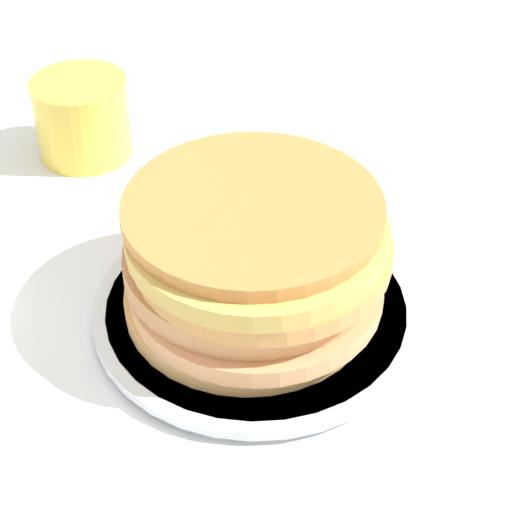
# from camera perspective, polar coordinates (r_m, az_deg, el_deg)

# --- Properties ---
(ground_plane) EXTENTS (4.00, 4.00, 0.00)m
(ground_plane) POSITION_cam_1_polar(r_m,az_deg,el_deg) (0.58, -1.95, -4.83)
(ground_plane) COLOR white
(plate) EXTENTS (0.22, 0.22, 0.01)m
(plate) POSITION_cam_1_polar(r_m,az_deg,el_deg) (0.59, 0.00, -3.54)
(plate) COLOR silver
(plate) RESTS_ON ground_plane
(pancake_stack) EXTENTS (0.18, 0.18, 0.08)m
(pancake_stack) POSITION_cam_1_polar(r_m,az_deg,el_deg) (0.55, -0.12, -0.15)
(pancake_stack) COLOR tan
(pancake_stack) RESTS_ON plate
(juice_glass) EXTENTS (0.08, 0.08, 0.07)m
(juice_glass) POSITION_cam_1_polar(r_m,az_deg,el_deg) (0.75, -11.49, 9.04)
(juice_glass) COLOR yellow
(juice_glass) RESTS_ON ground_plane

